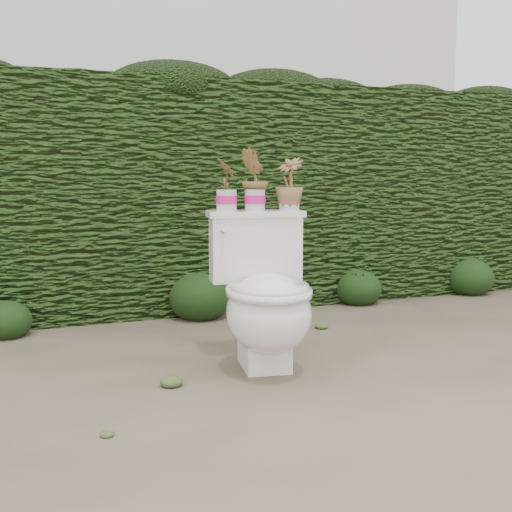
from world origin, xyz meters
name	(u,v)px	position (x,y,z in m)	size (l,w,h in m)	color
ground	(253,360)	(0.00, 0.00, 0.00)	(60.00, 60.00, 0.00)	#84715B
hedge	(174,197)	(0.00, 1.60, 0.80)	(8.00, 1.00, 1.60)	#34561C
house_wall	(135,99)	(0.60, 6.00, 2.00)	(8.00, 3.50, 4.00)	silver
toilet	(265,298)	(0.00, -0.16, 0.36)	(0.57, 0.75, 0.78)	white
potted_plant_left	(226,186)	(-0.10, 0.10, 0.90)	(0.13, 0.09, 0.26)	#247424
potted_plant_center	(255,181)	(0.04, 0.08, 0.93)	(0.17, 0.14, 0.31)	#247424
potted_plant_right	(289,185)	(0.23, 0.04, 0.91)	(0.15, 0.15, 0.26)	#247424
liriope_clump_1	(5,316)	(-1.20, 1.00, 0.12)	(0.31, 0.31, 0.25)	#1E3914
liriope_clump_2	(200,293)	(0.03, 1.06, 0.17)	(0.42, 0.42, 0.33)	#1E3914
liriope_clump_3	(358,285)	(1.28, 1.09, 0.14)	(0.35, 0.35, 0.28)	#1E3914
liriope_clump_4	(469,274)	(2.32, 1.11, 0.16)	(0.39, 0.39, 0.31)	#1E3914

